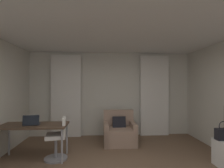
{
  "coord_description": "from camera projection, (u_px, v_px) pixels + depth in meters",
  "views": [
    {
      "loc": [
        -0.32,
        -2.57,
        1.59
      ],
      "look_at": [
        -0.06,
        1.42,
        1.61
      ],
      "focal_mm": 28.34,
      "sensor_mm": 36.0,
      "label": 1
    }
  ],
  "objects": [
    {
      "name": "curtain_left_panel",
      "position": [
        66.0,
        96.0,
        5.39
      ],
      "size": [
        0.9,
        0.06,
        2.5
      ],
      "color": "silver",
      "rests_on": "ground"
    },
    {
      "name": "curtain_right_panel",
      "position": [
        154.0,
        95.0,
        5.56
      ],
      "size": [
        0.9,
        0.06,
        2.5
      ],
      "color": "silver",
      "rests_on": "ground"
    },
    {
      "name": "desk",
      "position": [
        34.0,
        127.0,
        3.77
      ],
      "size": [
        1.39,
        0.62,
        0.74
      ],
      "color": "#4C3828",
      "rests_on": "ground"
    },
    {
      "name": "handbag_primary",
      "position": [
        224.0,
        134.0,
        3.43
      ],
      "size": [
        0.3,
        0.14,
        0.37
      ],
      "color": "black",
      "rests_on": "tv_console"
    },
    {
      "name": "wall_window",
      "position": [
        111.0,
        94.0,
        5.6
      ],
      "size": [
        5.12,
        0.06,
        2.6
      ],
      "color": "beige",
      "rests_on": "ground"
    },
    {
      "name": "ceiling",
      "position": [
        122.0,
        14.0,
        2.59
      ],
      "size": [
        5.12,
        6.12,
        0.06
      ],
      "primitive_type": "cube",
      "color": "white",
      "rests_on": "wall_left"
    },
    {
      "name": "laptop",
      "position": [
        32.0,
        123.0,
        3.72
      ],
      "size": [
        0.36,
        0.3,
        0.22
      ],
      "color": "#2D2D33",
      "rests_on": "desk"
    },
    {
      "name": "armchair",
      "position": [
        119.0,
        133.0,
        4.77
      ],
      "size": [
        0.85,
        0.77,
        0.87
      ],
      "color": "#997A66",
      "rests_on": "ground"
    },
    {
      "name": "desk_chair",
      "position": [
        58.0,
        141.0,
        3.77
      ],
      "size": [
        0.48,
        0.48,
        0.88
      ],
      "color": "gray",
      "rests_on": "ground"
    }
  ]
}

